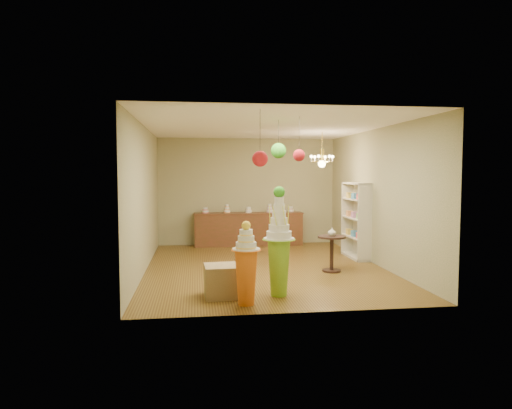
{
  "coord_description": "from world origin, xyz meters",
  "views": [
    {
      "loc": [
        -1.45,
        -9.62,
        2.04
      ],
      "look_at": [
        -0.18,
        0.0,
        1.36
      ],
      "focal_mm": 32.0,
      "sensor_mm": 36.0,
      "label": 1
    }
  ],
  "objects": [
    {
      "name": "burlap_riser",
      "position": [
        -1.04,
        -2.24,
        0.26
      ],
      "size": [
        0.6,
        0.6,
        0.52
      ],
      "primitive_type": "cube",
      "rotation": [
        0.0,
        0.0,
        0.04
      ],
      "color": "#92784F",
      "rests_on": "floor"
    },
    {
      "name": "vase",
      "position": [
        1.31,
        -0.62,
        0.83
      ],
      "size": [
        0.2,
        0.2,
        0.17
      ],
      "primitive_type": "imported",
      "rotation": [
        0.0,
        0.0,
        -0.2
      ],
      "color": "beige",
      "rests_on": "round_table"
    },
    {
      "name": "pedestal_green",
      "position": [
        -0.1,
        -2.3,
        0.72
      ],
      "size": [
        0.54,
        0.54,
        1.81
      ],
      "rotation": [
        0.0,
        0.0,
        0.06
      ],
      "color": "#76AE26",
      "rests_on": "floor"
    },
    {
      "name": "wall_right",
      "position": [
        2.5,
        0.0,
        1.5
      ],
      "size": [
        0.04,
        6.5,
        3.0
      ],
      "primitive_type": "cube",
      "color": "#97946C",
      "rests_on": "ground"
    },
    {
      "name": "wall_left",
      "position": [
        -2.5,
        0.0,
        1.5
      ],
      "size": [
        0.04,
        6.5,
        3.0
      ],
      "primitive_type": "cube",
      "color": "#97946C",
      "rests_on": "ground"
    },
    {
      "name": "floor",
      "position": [
        0.0,
        0.0,
        0.0
      ],
      "size": [
        6.5,
        6.5,
        0.0
      ],
      "primitive_type": "plane",
      "color": "brown",
      "rests_on": "ground"
    },
    {
      "name": "pom_red_left",
      "position": [
        -0.48,
        -2.73,
        2.25
      ],
      "size": [
        0.24,
        0.24,
        0.87
      ],
      "color": "#383228",
      "rests_on": "ceiling"
    },
    {
      "name": "pom_red_right",
      "position": [
        0.31,
        -1.93,
        2.34
      ],
      "size": [
        0.2,
        0.2,
        0.77
      ],
      "color": "#383228",
      "rests_on": "ceiling"
    },
    {
      "name": "sideboard",
      "position": [
        0.0,
        2.97,
        0.48
      ],
      "size": [
        3.04,
        0.54,
        1.16
      ],
      "color": "#58311B",
      "rests_on": "floor"
    },
    {
      "name": "pedestal_orange",
      "position": [
        -0.69,
        -2.74,
        0.54
      ],
      "size": [
        0.44,
        0.44,
        1.3
      ],
      "rotation": [
        0.0,
        0.0,
        0.04
      ],
      "color": "orange",
      "rests_on": "floor"
    },
    {
      "name": "shelving_unit",
      "position": [
        2.34,
        0.8,
        0.9
      ],
      "size": [
        0.33,
        1.2,
        1.8
      ],
      "color": "beige",
      "rests_on": "floor"
    },
    {
      "name": "wall_front",
      "position": [
        0.0,
        -3.25,
        1.5
      ],
      "size": [
        5.0,
        0.04,
        3.0
      ],
      "primitive_type": "cube",
      "color": "#97946C",
      "rests_on": "ground"
    },
    {
      "name": "wall_back",
      "position": [
        0.0,
        3.25,
        1.5
      ],
      "size": [
        5.0,
        0.04,
        3.0
      ],
      "primitive_type": "cube",
      "color": "#97946C",
      "rests_on": "ground"
    },
    {
      "name": "round_table",
      "position": [
        1.31,
        -0.62,
        0.48
      ],
      "size": [
        0.66,
        0.66,
        0.74
      ],
      "rotation": [
        0.0,
        0.0,
        0.16
      ],
      "color": "black",
      "rests_on": "floor"
    },
    {
      "name": "chandelier",
      "position": [
        1.55,
        1.03,
        2.3
      ],
      "size": [
        0.63,
        0.63,
        0.85
      ],
      "rotation": [
        0.0,
        0.0,
        -0.05
      ],
      "color": "#E4C650",
      "rests_on": "ceiling"
    },
    {
      "name": "ceiling",
      "position": [
        0.0,
        0.0,
        3.0
      ],
      "size": [
        6.5,
        6.5,
        0.0
      ],
      "primitive_type": "plane",
      "rotation": [
        3.14,
        0.0,
        0.0
      ],
      "color": "white",
      "rests_on": "ground"
    },
    {
      "name": "pom_green_mid",
      "position": [
        0.06,
        -1.34,
        2.44
      ],
      "size": [
        0.28,
        0.28,
        0.7
      ],
      "color": "#383228",
      "rests_on": "ceiling"
    }
  ]
}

